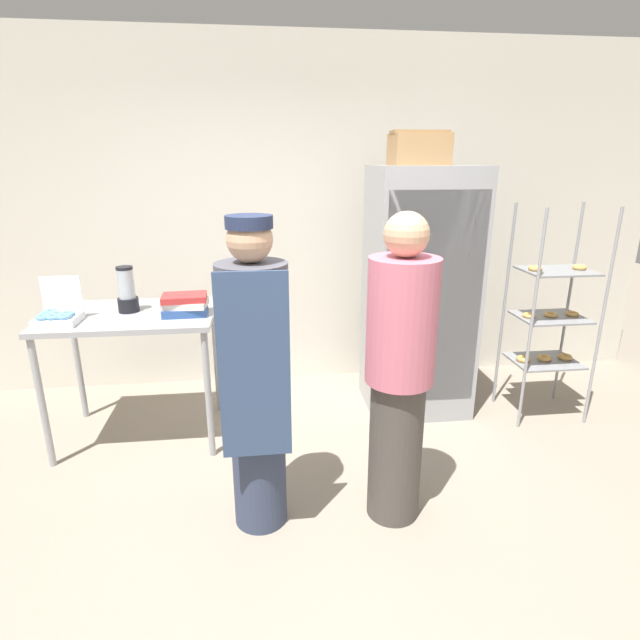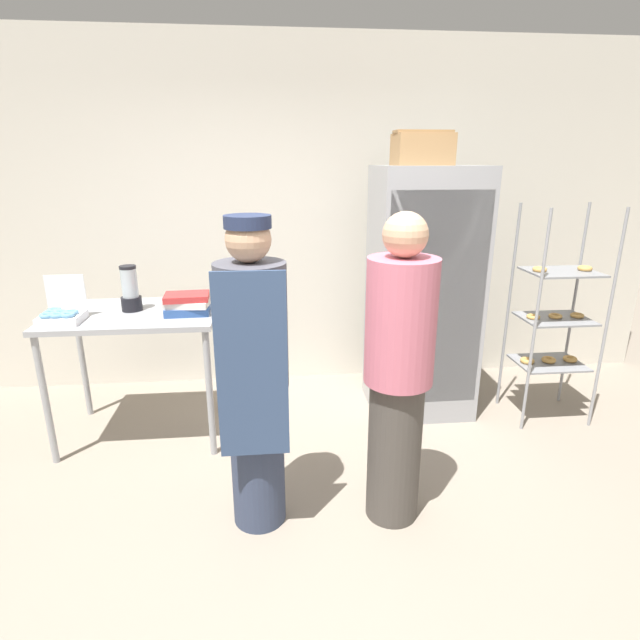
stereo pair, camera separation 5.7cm
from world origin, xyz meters
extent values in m
plane|color=gray|center=(0.00, 0.00, 0.00)|extent=(14.00, 14.00, 0.00)
cube|color=silver|center=(0.00, 2.27, 1.43)|extent=(6.40, 0.12, 2.87)
cube|color=#9EA0A5|center=(0.89, 1.54, 0.94)|extent=(0.76, 0.65, 1.87)
cube|color=gray|center=(0.89, 1.23, 0.96)|extent=(0.70, 0.02, 1.54)
cylinder|color=silver|center=(0.68, 1.20, 0.98)|extent=(0.02, 0.02, 0.92)
cylinder|color=#93969B|center=(1.57, 1.09, 0.81)|extent=(0.02, 0.02, 1.61)
cylinder|color=#93969B|center=(2.10, 1.09, 0.81)|extent=(0.02, 0.02, 1.61)
cylinder|color=#93969B|center=(1.57, 1.50, 0.81)|extent=(0.02, 0.02, 1.61)
cylinder|color=#93969B|center=(2.10, 1.50, 0.81)|extent=(0.02, 0.02, 1.61)
cube|color=gray|center=(1.84, 1.29, 0.43)|extent=(0.49, 0.38, 0.01)
torus|color=#DBA351|center=(1.67, 1.29, 0.46)|extent=(0.10, 0.10, 0.04)
torus|color=#DBA351|center=(1.84, 1.29, 0.46)|extent=(0.10, 0.10, 0.04)
torus|color=#DBA351|center=(2.01, 1.29, 0.46)|extent=(0.10, 0.10, 0.04)
cube|color=gray|center=(1.84, 1.29, 0.79)|extent=(0.49, 0.38, 0.01)
torus|color=#DBA351|center=(1.67, 1.29, 0.81)|extent=(0.10, 0.10, 0.03)
torus|color=#DBA351|center=(1.84, 1.29, 0.81)|extent=(0.10, 0.10, 0.03)
torus|color=#DBA351|center=(2.01, 1.29, 0.81)|extent=(0.10, 0.10, 0.03)
cube|color=gray|center=(1.84, 1.29, 1.14)|extent=(0.49, 0.38, 0.01)
torus|color=#DBA351|center=(1.67, 1.29, 1.16)|extent=(0.10, 0.10, 0.03)
torus|color=#DBA351|center=(2.01, 1.29, 1.16)|extent=(0.10, 0.10, 0.03)
cube|color=#9EA0A5|center=(-1.19, 1.31, 0.91)|extent=(1.11, 0.75, 0.04)
cylinder|color=#9EA0A5|center=(-1.70, 0.98, 0.44)|extent=(0.04, 0.04, 0.89)
cylinder|color=#9EA0A5|center=(-0.67, 0.98, 0.44)|extent=(0.04, 0.04, 0.89)
cylinder|color=#9EA0A5|center=(-1.70, 1.64, 0.44)|extent=(0.04, 0.04, 0.89)
cylinder|color=#9EA0A5|center=(-0.67, 1.64, 0.44)|extent=(0.04, 0.04, 0.89)
cube|color=white|center=(-1.58, 1.12, 0.95)|extent=(0.25, 0.23, 0.05)
cube|color=white|center=(-1.58, 1.24, 1.09)|extent=(0.25, 0.01, 0.23)
torus|color=#669EC6|center=(-1.64, 1.07, 0.99)|extent=(0.09, 0.09, 0.03)
torus|color=#669EC6|center=(-1.58, 1.07, 0.99)|extent=(0.09, 0.09, 0.03)
torus|color=#669EC6|center=(-1.52, 1.07, 0.99)|extent=(0.09, 0.09, 0.03)
torus|color=#669EC6|center=(-1.64, 1.12, 0.99)|extent=(0.09, 0.09, 0.03)
torus|color=#669EC6|center=(-1.58, 1.12, 0.99)|extent=(0.09, 0.09, 0.03)
torus|color=#669EC6|center=(-1.52, 1.12, 0.99)|extent=(0.09, 0.09, 0.03)
torus|color=#669EC6|center=(-1.64, 1.18, 0.99)|extent=(0.09, 0.09, 0.03)
cylinder|color=black|center=(-1.20, 1.35, 0.97)|extent=(0.14, 0.14, 0.10)
cylinder|color=#B2BCC1|center=(-1.20, 1.35, 1.12)|extent=(0.11, 0.11, 0.20)
cylinder|color=black|center=(-1.20, 1.35, 1.23)|extent=(0.11, 0.11, 0.02)
cube|color=#2D5193|center=(-0.81, 1.23, 0.95)|extent=(0.29, 0.22, 0.05)
cube|color=silver|center=(-0.81, 1.23, 1.00)|extent=(0.30, 0.23, 0.04)
cube|color=#B72D2D|center=(-0.81, 1.23, 1.04)|extent=(0.30, 0.22, 0.04)
cube|color=#A87F51|center=(0.81, 1.48, 1.98)|extent=(0.38, 0.29, 0.21)
cube|color=#977249|center=(0.81, 1.48, 2.09)|extent=(0.39, 0.15, 0.02)
cylinder|color=#333D56|center=(-0.35, 0.30, 0.40)|extent=(0.29, 0.29, 0.81)
cylinder|color=#4C4C56|center=(-0.35, 0.30, 1.13)|extent=(0.35, 0.35, 0.64)
sphere|color=tan|center=(-0.35, 0.30, 1.55)|extent=(0.22, 0.22, 0.22)
cube|color=#33476B|center=(-0.35, 0.12, 0.98)|extent=(0.34, 0.02, 0.92)
cylinder|color=#232D4C|center=(-0.35, 0.30, 1.64)|extent=(0.22, 0.22, 0.06)
cylinder|color=#47423D|center=(0.39, 0.27, 0.41)|extent=(0.29, 0.29, 0.81)
cylinder|color=#C6667A|center=(0.39, 0.27, 1.14)|extent=(0.36, 0.36, 0.64)
sphere|color=tan|center=(0.39, 0.27, 1.57)|extent=(0.22, 0.22, 0.22)
camera|label=1|loc=(-0.30, -2.04, 1.90)|focal=28.00mm
camera|label=2|loc=(-0.24, -2.04, 1.90)|focal=28.00mm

